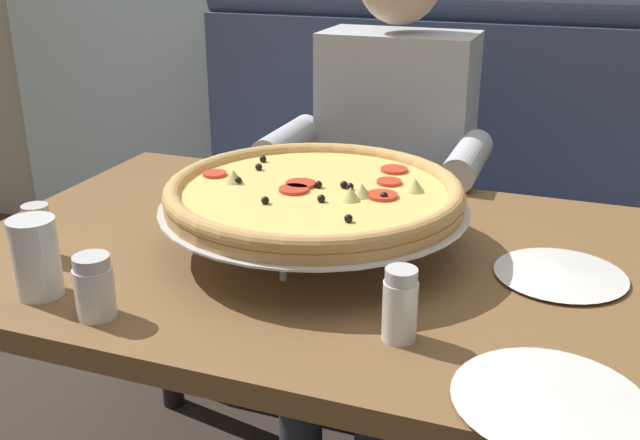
{
  "coord_description": "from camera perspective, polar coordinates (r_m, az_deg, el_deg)",
  "views": [
    {
      "loc": [
        0.42,
        -1.17,
        1.27
      ],
      "look_at": [
        -0.02,
        0.01,
        0.77
      ],
      "focal_mm": 41.71,
      "sensor_mm": 36.0,
      "label": 1
    }
  ],
  "objects": [
    {
      "name": "shaker_parmesan",
      "position": [
        1.41,
        -20.77,
        -1.1
      ],
      "size": [
        0.05,
        0.05,
        0.1
      ],
      "color": "white",
      "rests_on": "dining_table"
    },
    {
      "name": "drinking_glass",
      "position": [
        1.26,
        -20.93,
        -3.0
      ],
      "size": [
        0.07,
        0.07,
        0.13
      ],
      "color": "silver",
      "rests_on": "dining_table"
    },
    {
      "name": "dining_table",
      "position": [
        1.39,
        0.46,
        -5.45
      ],
      "size": [
        1.33,
        0.87,
        0.72
      ],
      "color": "brown",
      "rests_on": "ground_plane"
    },
    {
      "name": "shaker_pepper_flakes",
      "position": [
        1.16,
        -16.89,
        -5.23
      ],
      "size": [
        0.06,
        0.06,
        0.1
      ],
      "color": "white",
      "rests_on": "dining_table"
    },
    {
      "name": "diner_main",
      "position": [
        1.95,
        5.02,
        4.74
      ],
      "size": [
        0.54,
        0.64,
        1.27
      ],
      "color": "#2D3342",
      "rests_on": "ground_plane"
    },
    {
      "name": "shaker_oregano",
      "position": [
        1.06,
        6.14,
        -6.86
      ],
      "size": [
        0.05,
        0.05,
        0.11
      ],
      "color": "white",
      "rests_on": "dining_table"
    },
    {
      "name": "plate_near_left",
      "position": [
        0.98,
        17.24,
        -12.78
      ],
      "size": [
        0.24,
        0.24,
        0.02
      ],
      "color": "white",
      "rests_on": "dining_table"
    },
    {
      "name": "plate_near_right",
      "position": [
        1.31,
        17.97,
        -3.78
      ],
      "size": [
        0.22,
        0.22,
        0.02
      ],
      "color": "white",
      "rests_on": "dining_table"
    },
    {
      "name": "pizza",
      "position": [
        1.33,
        -0.44,
        1.96
      ],
      "size": [
        0.56,
        0.56,
        0.14
      ],
      "color": "silver",
      "rests_on": "dining_table"
    },
    {
      "name": "booth_bench",
      "position": [
        2.29,
        8.15,
        -1.13
      ],
      "size": [
        1.64,
        0.78,
        1.13
      ],
      "color": "#424C6B",
      "rests_on": "ground_plane"
    }
  ]
}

